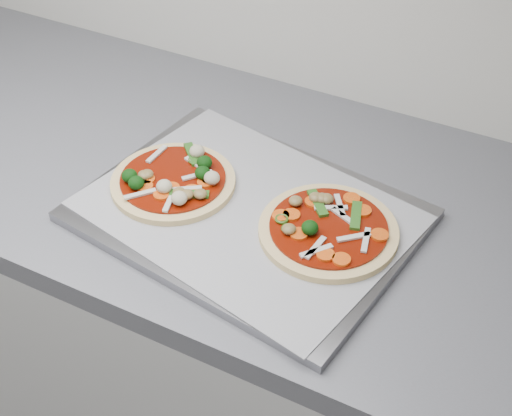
% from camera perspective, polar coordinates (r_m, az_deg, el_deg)
% --- Properties ---
extents(baking_tray, '(0.51, 0.41, 0.02)m').
position_cam_1_polar(baking_tray, '(1.04, -0.70, -0.55)').
color(baking_tray, gray).
rests_on(baking_tray, countertop).
extents(parchment, '(0.50, 0.41, 0.00)m').
position_cam_1_polar(parchment, '(1.04, -0.71, -0.20)').
color(parchment, gray).
rests_on(parchment, baking_tray).
extents(pizza_left, '(0.22, 0.22, 0.03)m').
position_cam_1_polar(pizza_left, '(1.08, -6.57, 2.19)').
color(pizza_left, '#E0CD7E').
rests_on(pizza_left, parchment).
extents(pizza_right, '(0.24, 0.24, 0.03)m').
position_cam_1_polar(pizza_right, '(1.00, 5.71, -1.62)').
color(pizza_right, '#E0CD7E').
rests_on(pizza_right, parchment).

